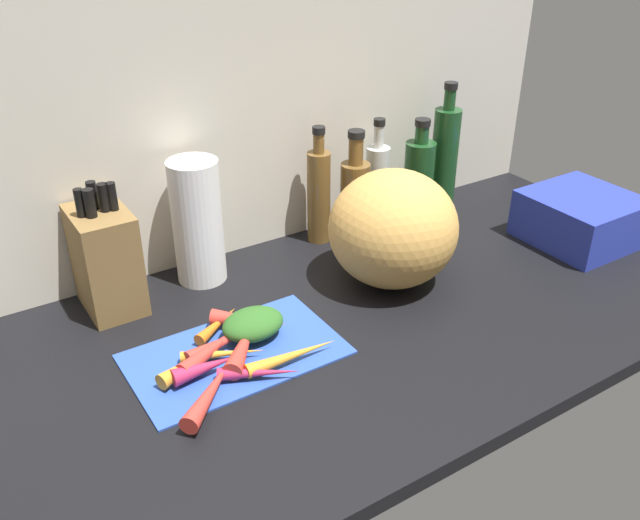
{
  "coord_description": "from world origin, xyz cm",
  "views": [
    {
      "loc": [
        -63.67,
        -91.25,
        75.34
      ],
      "look_at": [
        -1.85,
        5.24,
        11.33
      ],
      "focal_mm": 38.09,
      "sensor_mm": 36.0,
      "label": 1
    }
  ],
  "objects": [
    {
      "name": "cutting_board",
      "position": [
        -23.04,
        0.76,
        0.4
      ],
      "size": [
        38.21,
        23.07,
        0.8
      ],
      "primitive_type": "cube",
      "color": "#2D51B7",
      "rests_on": "ground_plane"
    },
    {
      "name": "carrot_3",
      "position": [
        -21.4,
        -0.3,
        2.6
      ],
      "size": [
        14.16,
        15.38,
        3.6
      ],
      "primitive_type": "cone",
      "rotation": [
        0.0,
        1.57,
        0.85
      ],
      "color": "red",
      "rests_on": "cutting_board"
    },
    {
      "name": "carrot_2",
      "position": [
        -15.74,
        -7.39,
        2.1
      ],
      "size": [
        18.02,
        3.25,
        2.6
      ],
      "primitive_type": "cone",
      "rotation": [
        0.0,
        1.57,
        -0.04
      ],
      "color": "orange",
      "rests_on": "cutting_board"
    },
    {
      "name": "bottle_0",
      "position": [
        14.43,
        31.17,
        11.84
      ],
      "size": [
        5.47,
        5.47,
        28.04
      ],
      "color": "brown",
      "rests_on": "ground_plane"
    },
    {
      "name": "carrot_6",
      "position": [
        -17.5,
        6.03,
        2.45
      ],
      "size": [
        12.9,
        12.21,
        3.31
      ],
      "primitive_type": "cone",
      "rotation": [
        0.0,
        1.57,
        -0.74
      ],
      "color": "red",
      "rests_on": "cutting_board"
    },
    {
      "name": "carrot_8",
      "position": [
        -31.89,
        -8.66,
        2.45
      ],
      "size": [
        15.39,
        14.24,
        3.31
      ],
      "primitive_type": "cone",
      "rotation": [
        0.0,
        1.57,
        0.73
      ],
      "color": "red",
      "rests_on": "cutting_board"
    },
    {
      "name": "ground_plane",
      "position": [
        0.0,
        0.0,
        -1.5
      ],
      "size": [
        170.0,
        80.0,
        3.0
      ],
      "primitive_type": "cube",
      "color": "black"
    },
    {
      "name": "carrot_4",
      "position": [
        -30.13,
        -2.52,
        2.4
      ],
      "size": [
        12.07,
        3.46,
        3.19
      ],
      "primitive_type": "cone",
      "rotation": [
        0.0,
        1.57,
        -0.02
      ],
      "color": "#B2264C",
      "rests_on": "cutting_board"
    },
    {
      "name": "winter_squash",
      "position": [
        17.12,
        6.74,
        12.39
      ],
      "size": [
        27.1,
        26.93,
        24.77
      ],
      "primitive_type": "ellipsoid",
      "color": "gold",
      "rests_on": "ground_plane"
    },
    {
      "name": "wall_back",
      "position": [
        0.0,
        38.5,
        30.0
      ],
      "size": [
        170.0,
        3.0,
        60.0
      ],
      "primitive_type": "cube",
      "color": "beige",
      "rests_on": "ground_plane"
    },
    {
      "name": "dish_rack",
      "position": [
        66.7,
        -2.41,
        5.67
      ],
      "size": [
        23.12,
        23.38,
        11.34
      ],
      "primitive_type": "cube",
      "color": "#2838AD",
      "rests_on": "ground_plane"
    },
    {
      "name": "knife_block",
      "position": [
        -36.48,
        28.89,
        10.9
      ],
      "size": [
        10.6,
        14.97,
        26.53
      ],
      "color": "brown",
      "rests_on": "ground_plane"
    },
    {
      "name": "carrot_9",
      "position": [
        -22.95,
        -8.33,
        1.97
      ],
      "size": [
        13.58,
        8.85,
        2.34
      ],
      "primitive_type": "cone",
      "rotation": [
        0.0,
        1.57,
        -0.5
      ],
      "color": "#B2264C",
      "rests_on": "cutting_board"
    },
    {
      "name": "bottle_4",
      "position": [
        49.47,
        27.48,
        14.34
      ],
      "size": [
        6.66,
        6.66,
        33.76
      ],
      "color": "#19421E",
      "rests_on": "ground_plane"
    },
    {
      "name": "carrot_greens_pile",
      "position": [
        -17.86,
        3.44,
        3.33
      ],
      "size": [
        11.95,
        9.19,
        5.06
      ],
      "primitive_type": "ellipsoid",
      "color": "#2D6023",
      "rests_on": "cutting_board"
    },
    {
      "name": "paper_towel_roll",
      "position": [
        -16.63,
        29.5,
        13.45
      ],
      "size": [
        10.49,
        10.49,
        26.9
      ],
      "primitive_type": "cylinder",
      "color": "white",
      "rests_on": "ground_plane"
    },
    {
      "name": "carrot_5",
      "position": [
        -32.29,
        -0.21,
        2.25
      ],
      "size": [
        12.76,
        6.96,
        2.9
      ],
      "primitive_type": "cone",
      "rotation": [
        0.0,
        1.57,
        0.34
      ],
      "color": "orange",
      "rests_on": "cutting_board"
    },
    {
      "name": "bottle_1",
      "position": [
        22.13,
        27.55,
        10.74
      ],
      "size": [
        6.92,
        6.92,
        26.76
      ],
      "color": "brown",
      "rests_on": "ground_plane"
    },
    {
      "name": "carrot_10",
      "position": [
        -22.55,
        8.9,
        2.0
      ],
      "size": [
        11.78,
        8.32,
        2.39
      ],
      "primitive_type": "cone",
      "rotation": [
        0.0,
        1.57,
        0.54
      ],
      "color": "orange",
      "rests_on": "cutting_board"
    },
    {
      "name": "bottle_3",
      "position": [
        40.61,
        26.52,
        11.1
      ],
      "size": [
        7.43,
        7.43,
        26.55
      ],
      "color": "#19421E",
      "rests_on": "ground_plane"
    },
    {
      "name": "carrot_0",
      "position": [
        -24.22,
        2.78,
        2.23
      ],
      "size": [
        15.77,
        5.55,
        2.87
      ],
      "primitive_type": "cone",
      "rotation": [
        0.0,
        1.57,
        0.18
      ],
      "color": "red",
      "rests_on": "cutting_board"
    },
    {
      "name": "carrot_7",
      "position": [
        -25.66,
        -0.22,
        1.84
      ],
      "size": [
        14.6,
        8.08,
        2.08
      ],
      "primitive_type": "cone",
      "rotation": [
        0.0,
        1.57,
        -0.42
      ],
      "color": "orange",
      "rests_on": "cutting_board"
    },
    {
      "name": "carrot_1",
      "position": [
        -26.67,
        1.8,
        2.46
      ],
      "size": [
        16.66,
        10.39,
        3.32
      ],
      "primitive_type": "cone",
      "rotation": [
        0.0,
        1.57,
        0.45
      ],
      "color": "red",
      "rests_on": "cutting_board"
    },
    {
      "name": "bottle_2",
      "position": [
        31.7,
        31.65,
        10.71
      ],
      "size": [
        5.79,
        5.79,
        26.79
      ],
      "color": "silver",
      "rests_on": "ground_plane"
    }
  ]
}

